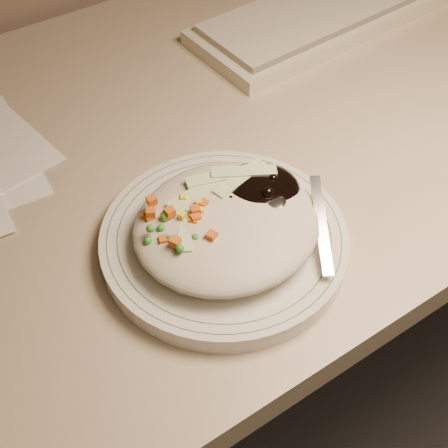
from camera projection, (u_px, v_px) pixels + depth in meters
desk at (209, 228)px, 0.94m from camera, size 1.40×0.70×0.74m
plate at (224, 241)px, 0.65m from camera, size 0.26×0.26×0.02m
plate_rim at (224, 234)px, 0.64m from camera, size 0.24×0.24×0.00m
meal at (228, 219)px, 0.62m from camera, size 0.21×0.19×0.05m
keyboard at (332, 10)px, 0.95m from camera, size 0.46×0.19×0.03m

